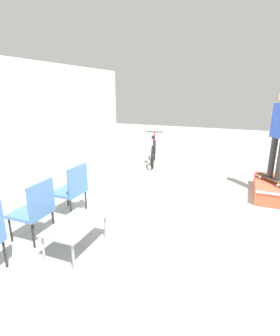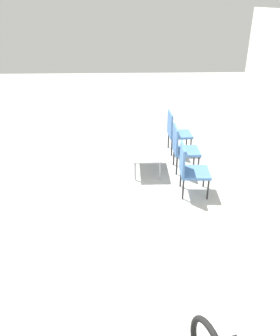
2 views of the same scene
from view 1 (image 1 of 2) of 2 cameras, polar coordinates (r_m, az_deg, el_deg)
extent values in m
plane|color=#A8A8A3|center=(5.10, 12.44, -9.75)|extent=(24.00, 24.00, 0.00)
cube|color=#DB5638|center=(6.45, 26.88, -4.06)|extent=(1.49, 0.74, 0.30)
cylinder|color=#B7B7BC|center=(5.71, 27.59, -5.12)|extent=(0.05, 0.74, 0.05)
cube|color=#473828|center=(6.35, 27.02, -2.11)|extent=(0.82, 0.69, 0.02)
cylinder|color=white|center=(6.48, 24.65, -1.79)|extent=(0.06, 0.06, 0.05)
cylinder|color=white|center=(6.62, 26.19, -1.60)|extent=(0.06, 0.06, 0.05)
cylinder|color=white|center=(6.10, 27.83, -3.31)|extent=(0.06, 0.06, 0.05)
cylinder|color=#2D2D2D|center=(6.16, 28.26, 1.56)|extent=(0.13, 0.13, 0.88)
cylinder|color=#2D2D2D|center=(6.31, 26.86, 2.06)|extent=(0.13, 0.13, 0.88)
cylinder|color=#D8A884|center=(6.27, 27.05, 9.82)|extent=(0.09, 0.09, 0.59)
cube|color=#9E9EA3|center=(3.93, -13.82, -11.80)|extent=(0.94, 0.58, 0.02)
cylinder|color=#9E9EA3|center=(3.62, -14.33, -18.22)|extent=(0.04, 0.04, 0.38)
cylinder|color=#9E9EA3|center=(4.21, -7.53, -12.50)|extent=(0.04, 0.04, 0.38)
cylinder|color=#9E9EA3|center=(3.89, -20.31, -16.14)|extent=(0.04, 0.04, 0.38)
cylinder|color=#9E9EA3|center=(4.45, -13.05, -11.16)|extent=(0.04, 0.04, 0.38)
cylinder|color=black|center=(3.97, -27.33, -16.25)|extent=(0.03, 0.03, 0.40)
cylinder|color=black|center=(4.79, -22.49, -9.88)|extent=(0.03, 0.03, 0.40)
cylinder|color=black|center=(4.52, -26.37, -11.97)|extent=(0.03, 0.03, 0.40)
cylinder|color=black|center=(4.51, -18.36, -11.09)|extent=(0.03, 0.03, 0.40)
cylinder|color=black|center=(4.23, -22.23, -13.45)|extent=(0.03, 0.03, 0.40)
cube|color=#4C7AB7|center=(4.41, -22.69, -8.98)|extent=(0.52, 0.52, 0.05)
cube|color=#4C7AB7|center=(4.15, -20.70, -6.23)|extent=(0.52, 0.04, 0.50)
cylinder|color=black|center=(5.42, -15.49, -6.06)|extent=(0.03, 0.03, 0.40)
cylinder|color=black|center=(5.12, -18.65, -7.70)|extent=(0.03, 0.03, 0.40)
cylinder|color=black|center=(5.16, -11.71, -6.96)|extent=(0.03, 0.03, 0.40)
cylinder|color=black|center=(4.85, -14.80, -8.77)|extent=(0.03, 0.03, 0.40)
cube|color=#4C7AB7|center=(5.05, -15.36, -5.01)|extent=(0.55, 0.55, 0.05)
cube|color=#4C7AB7|center=(4.81, -13.40, -2.46)|extent=(0.52, 0.07, 0.50)
torus|color=black|center=(8.68, 3.14, 4.04)|extent=(0.68, 0.25, 0.69)
torus|color=black|center=(7.69, 2.75, 2.39)|extent=(0.68, 0.25, 0.69)
cylinder|color=#AD2323|center=(8.18, 2.96, 3.26)|extent=(0.90, 0.30, 0.04)
cylinder|color=#AD2323|center=(7.95, 2.91, 4.74)|extent=(0.04, 0.04, 0.51)
cube|color=black|center=(7.90, 2.94, 6.75)|extent=(0.24, 0.16, 0.06)
cylinder|color=#AD2323|center=(8.52, 3.14, 5.86)|extent=(0.04, 0.04, 0.60)
cylinder|color=black|center=(8.47, 3.17, 7.86)|extent=(0.17, 0.51, 0.03)
camera|label=2|loc=(9.07, 11.57, 22.37)|focal=35.00mm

